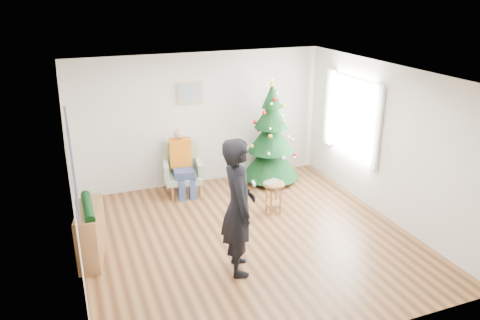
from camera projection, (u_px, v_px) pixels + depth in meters
name	position (u px, v px, depth m)	size (l,w,h in m)	color
floor	(248.00, 238.00, 7.43)	(5.00, 5.00, 0.00)	brown
ceiling	(249.00, 74.00, 6.52)	(5.00, 5.00, 0.00)	white
wall_back	(200.00, 119.00, 9.16)	(5.00, 5.00, 0.00)	silver
wall_front	(340.00, 242.00, 4.79)	(5.00, 5.00, 0.00)	silver
wall_left	(72.00, 186.00, 6.13)	(5.00, 5.00, 0.00)	silver
wall_right	(387.00, 142.00, 7.82)	(5.00, 5.00, 0.00)	silver
window_panel	(352.00, 116.00, 8.61)	(0.04, 1.30, 1.40)	white
curtains	(351.00, 117.00, 8.60)	(0.05, 1.75, 1.50)	white
christmas_tree	(271.00, 137.00, 9.29)	(1.16, 1.16, 2.09)	#3F2816
stool	(274.00, 197.00, 8.18)	(0.37, 0.37, 0.56)	brown
laptop	(274.00, 182.00, 8.08)	(0.31, 0.20, 0.02)	silver
armchair	(183.00, 175.00, 8.93)	(0.79, 0.75, 0.98)	gray
seated_person	(182.00, 162.00, 8.78)	(0.44, 0.60, 1.28)	navy
standing_man	(238.00, 207.00, 6.28)	(0.71, 0.47, 1.94)	black
game_controller	(254.00, 183.00, 6.21)	(0.04, 0.13, 0.04)	white
console	(91.00, 233.00, 6.76)	(0.30, 1.00, 0.80)	brown
garland	(88.00, 207.00, 6.62)	(0.14, 0.14, 0.90)	black
tapestry	(72.00, 160.00, 6.32)	(0.03, 1.50, 1.15)	black
framed_picture	(190.00, 93.00, 8.87)	(0.52, 0.05, 0.42)	tan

